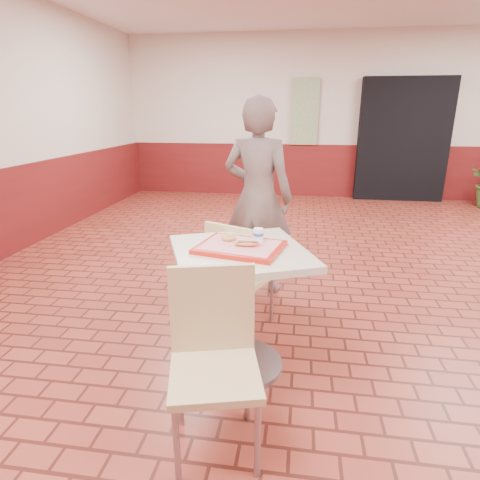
# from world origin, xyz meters

# --- Properties ---
(room_shell) EXTENTS (8.01, 10.01, 3.01)m
(room_shell) POSITION_xyz_m (0.00, 0.00, 1.50)
(room_shell) COLOR maroon
(room_shell) RESTS_ON ground
(wainscot_band) EXTENTS (8.00, 10.00, 1.00)m
(wainscot_band) POSITION_xyz_m (0.00, 0.00, 0.50)
(wainscot_band) COLOR #581110
(wainscot_band) RESTS_ON ground
(corridor_doorway) EXTENTS (1.60, 0.22, 2.20)m
(corridor_doorway) POSITION_xyz_m (1.20, 4.88, 1.10)
(corridor_doorway) COLOR black
(corridor_doorway) RESTS_ON ground
(promo_poster) EXTENTS (0.50, 0.03, 1.20)m
(promo_poster) POSITION_xyz_m (-0.60, 4.94, 1.60)
(promo_poster) COLOR gray
(promo_poster) RESTS_ON wainscot_band
(main_table) EXTENTS (0.78, 0.78, 0.83)m
(main_table) POSITION_xyz_m (-0.97, -0.75, 0.56)
(main_table) COLOR beige
(main_table) RESTS_ON ground
(chair_main_front) EXTENTS (0.52, 0.52, 0.92)m
(chair_main_front) POSITION_xyz_m (-1.01, -1.38, 0.51)
(chair_main_front) COLOR tan
(chair_main_front) RESTS_ON ground
(chair_main_back) EXTENTS (0.53, 0.53, 0.86)m
(chair_main_back) POSITION_xyz_m (-1.07, -0.27, 0.48)
(chair_main_back) COLOR #DACC83
(chair_main_back) RESTS_ON ground
(customer) EXTENTS (0.72, 0.55, 1.76)m
(customer) POSITION_xyz_m (-1.00, 0.51, 0.88)
(customer) COLOR #67554F
(customer) RESTS_ON ground
(serving_tray) EXTENTS (0.49, 0.38, 0.03)m
(serving_tray) POSITION_xyz_m (-0.97, -0.75, 0.84)
(serving_tray) COLOR red
(serving_tray) RESTS_ON main_table
(ring_donut) EXTENTS (0.12, 0.12, 0.03)m
(ring_donut) POSITION_xyz_m (-1.06, -0.67, 0.87)
(ring_donut) COLOR #BA8844
(ring_donut) RESTS_ON serving_tray
(long_john_donut) EXTENTS (0.15, 0.08, 0.04)m
(long_john_donut) POSITION_xyz_m (-0.93, -0.78, 0.88)
(long_john_donut) COLOR #DD7340
(long_john_donut) RESTS_ON serving_tray
(paper_cup) EXTENTS (0.06, 0.06, 0.08)m
(paper_cup) POSITION_xyz_m (-0.87, -0.66, 0.90)
(paper_cup) COLOR white
(paper_cup) RESTS_ON serving_tray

